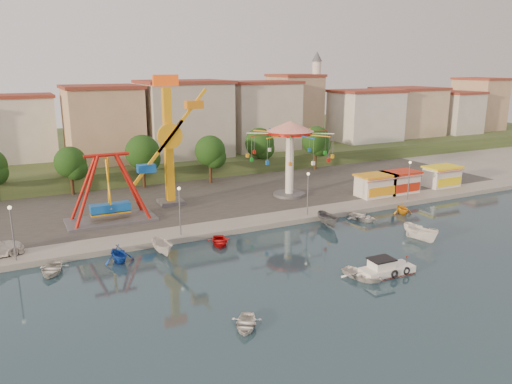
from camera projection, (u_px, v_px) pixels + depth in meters
ground at (310, 269)px, 45.79m from camera, size 200.00×200.00×0.00m
quay_deck at (140, 158)px, 99.33m from camera, size 200.00×100.00×0.60m
asphalt_pad at (196, 192)px, 71.58m from camera, size 90.00×28.00×0.01m
hill_terrace at (134, 148)px, 103.36m from camera, size 200.00×60.00×3.00m
pirate_ship_ride at (109, 189)px, 57.16m from camera, size 10.00×5.00×8.00m
kamikaze_tower at (172, 144)px, 63.35m from camera, size 6.77×3.10×16.50m
wave_swinger at (290, 141)px, 67.51m from camera, size 11.60×11.60×10.40m
booth_left at (375, 185)px, 68.82m from camera, size 5.40×3.78×3.08m
booth_mid at (400, 182)px, 70.78m from camera, size 5.40×3.78×3.08m
booth_right at (442, 176)px, 74.36m from camera, size 5.40×3.78×3.08m
lamp_post_0 at (13, 235)px, 45.77m from camera, size 0.14×0.14×5.00m
lamp_post_1 at (180, 212)px, 52.77m from camera, size 0.14×0.14×5.00m
lamp_post_2 at (308, 195)px, 59.77m from camera, size 0.14×0.14×5.00m
lamp_post_3 at (409, 181)px, 66.77m from camera, size 0.14×0.14×5.00m
tree_1 at (70, 162)px, 68.84m from camera, size 4.35×4.35×6.80m
tree_2 at (142, 152)px, 72.67m from camera, size 5.02×5.02×7.85m
tree_3 at (210, 151)px, 75.89m from camera, size 4.68×4.68×7.32m
tree_4 at (259, 143)px, 82.80m from camera, size 4.86×4.86×7.60m
tree_5 at (316, 140)px, 85.62m from camera, size 4.83×4.83×7.54m
building_1 at (21, 136)px, 79.08m from camera, size 12.33×9.01×8.63m
building_2 at (105, 123)px, 85.02m from camera, size 11.95×9.28×11.23m
building_3 at (188, 127)px, 88.57m from camera, size 12.59×10.50×9.20m
building_4 at (248, 121)px, 97.40m from camera, size 10.75×9.23×9.24m
building_5 at (310, 114)px, 101.36m from camera, size 12.77×10.96×11.21m
building_6 at (362, 109)px, 105.02m from camera, size 8.23×8.98×12.36m
building_7 at (389, 114)px, 114.93m from camera, size 11.59×10.93×8.76m
building_8 at (455, 105)px, 114.91m from camera, size 12.84×9.28×12.58m
building_9 at (485, 109)px, 123.63m from camera, size 12.95×9.17×9.21m
minaret at (316, 93)px, 105.15m from camera, size 2.80×2.80×18.00m
cabin_motorboat at (386, 270)px, 44.51m from camera, size 5.06×2.14×1.76m
rowboat_a at (363, 275)px, 43.70m from camera, size 3.85×4.58×0.81m
rowboat_b at (246, 324)px, 35.53m from camera, size 3.53×3.85×0.65m
skiff at (421, 233)px, 53.02m from camera, size 2.01×4.58×1.72m
moored_boat_0 at (51, 269)px, 44.87m from camera, size 3.54×4.22×0.75m
moored_boat_1 at (119, 253)px, 47.38m from camera, size 3.25×3.62×1.71m
moored_boat_2 at (162, 247)px, 49.28m from camera, size 1.70×3.95×1.49m
moored_boat_3 at (220, 241)px, 52.05m from camera, size 3.41×4.07×0.72m
moored_boat_5 at (328, 220)px, 57.95m from camera, size 1.92×4.19×1.57m
moored_boat_6 at (363, 217)px, 60.27m from camera, size 3.65×4.38×0.78m
moored_boat_7 at (402, 208)px, 62.89m from camera, size 2.98×3.26×1.46m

